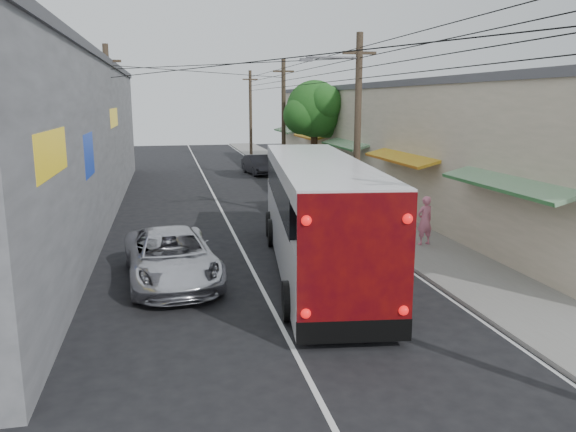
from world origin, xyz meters
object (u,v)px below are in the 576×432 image
at_px(jeepney, 172,257).
at_px(pedestrian_far, 386,221).
at_px(parked_car_far, 258,165).
at_px(pedestrian_near, 425,221).
at_px(parked_car_mid, 293,181).
at_px(parked_suv, 311,200).
at_px(coach_bus, 317,213).

xyz_separation_m(jeepney, pedestrian_far, (7.92, 2.83, 0.13)).
height_order(parked_car_far, pedestrian_near, pedestrian_near).
height_order(parked_car_mid, pedestrian_far, pedestrian_far).
relative_size(parked_car_mid, parked_car_far, 1.01).
bearing_deg(parked_car_far, parked_car_mid, -93.39).
height_order(jeepney, parked_car_mid, jeepney).
xyz_separation_m(jeepney, parked_car_mid, (7.12, 15.20, -0.03)).
distance_m(jeepney, parked_car_mid, 16.78).
bearing_deg(jeepney, pedestrian_far, 13.90).
height_order(parked_car_far, pedestrian_far, pedestrian_far).
height_order(jeepney, pedestrian_far, pedestrian_far).
bearing_deg(parked_suv, pedestrian_near, -65.70).
bearing_deg(parked_car_far, coach_bus, -102.11).
bearing_deg(coach_bus, pedestrian_far, 42.92).
bearing_deg(parked_car_far, pedestrian_far, -93.60).
distance_m(jeepney, pedestrian_far, 8.41).
bearing_deg(jeepney, parked_car_mid, 59.16).
distance_m(parked_car_mid, pedestrian_far, 12.40).
bearing_deg(parked_suv, pedestrian_far, -73.93).
bearing_deg(parked_suv, coach_bus, -104.42).
bearing_deg(pedestrian_near, coach_bus, 7.23).
bearing_deg(parked_car_mid, parked_car_far, 98.90).
relative_size(coach_bus, pedestrian_near, 6.90).
bearing_deg(parked_suv, parked_car_far, 88.02).
height_order(jeepney, parked_suv, parked_suv).
height_order(jeepney, parked_car_far, jeepney).
height_order(parked_suv, pedestrian_far, parked_suv).
relative_size(jeepney, pedestrian_far, 3.56).
relative_size(jeepney, parked_car_far, 1.29).
height_order(parked_suv, parked_car_mid, parked_suv).
xyz_separation_m(parked_car_far, pedestrian_far, (1.42, -21.15, 0.19)).
xyz_separation_m(parked_suv, parked_car_far, (0.18, 16.05, -0.17)).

